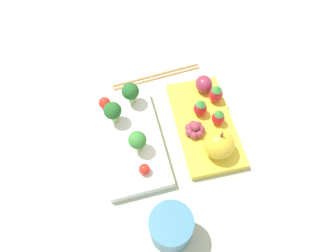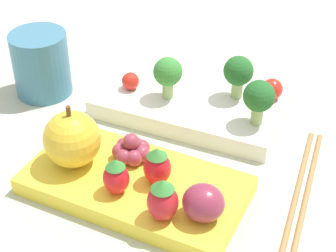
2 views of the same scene
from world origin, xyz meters
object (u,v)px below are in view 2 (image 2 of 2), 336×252
Objects in this scene: bento_box_savoury at (192,105)px; broccoli_floret_1 at (238,72)px; apple at (72,139)px; chopsticks_pair at (302,192)px; cherry_tomato_1 at (130,81)px; broccoli_floret_2 at (259,98)px; strawberry_2 at (116,176)px; grape_cluster at (131,150)px; cherry_tomato_0 at (272,89)px; drinking_cup at (41,64)px; strawberry_0 at (163,200)px; plum at (203,203)px; broccoli_floret_0 at (168,73)px; bento_box_fruit at (139,186)px; strawberry_1 at (157,166)px.

broccoli_floret_1 is at bearing 23.44° from bento_box_savoury.
apple reaches higher than bento_box_savoury.
chopsticks_pair is (0.11, -0.11, -0.05)m from broccoli_floret_1.
cherry_tomato_1 reaches higher than bento_box_savoury.
strawberry_2 is (-0.10, -0.16, -0.02)m from broccoli_floret_2.
chopsticks_pair is (0.23, 0.06, -0.05)m from apple.
broccoli_floret_1 is at bearing 65.59° from grape_cluster.
cherry_tomato_0 is 0.31× the size of drinking_cup.
cherry_tomato_0 is 0.25m from apple.
apple is 0.18m from drinking_cup.
strawberry_0 is at bearing -14.73° from strawberry_2.
plum is at bearing 0.06° from strawberry_2.
strawberry_2 is 1.00× the size of plum.
strawberry_0 is at bearing -100.63° from cherry_tomato_0.
grape_cluster is (0.01, -0.12, -0.03)m from broccoli_floret_0.
plum is at bearing 23.00° from strawberry_0.
broccoli_floret_0 is (-0.03, 0.15, 0.05)m from bento_box_fruit.
broccoli_floret_1 is 0.17m from chopsticks_pair.
strawberry_2 is (-0.06, 0.01, -0.00)m from strawberry_0.
strawberry_0 is at bearing -137.54° from chopsticks_pair.
cherry_tomato_0 is 0.64× the size of strawberry_2.
broccoli_floret_0 is 0.05m from cherry_tomato_1.
strawberry_0 is at bearing -34.71° from drinking_cup.
cherry_tomato_1 is at bearing 180.00° from broccoli_floret_0.
broccoli_floret_1 reaches higher than cherry_tomato_0.
plum is at bearing -66.22° from bento_box_savoury.
cherry_tomato_0 is 0.20m from grape_cluster.
broccoli_floret_0 reaches higher than grape_cluster.
strawberry_1 is at bearing 13.05° from bento_box_fruit.
broccoli_floret_1 reaches higher than plum.
chopsticks_pair is at bearing 23.60° from strawberry_1.
drinking_cup is at bearing 150.49° from grape_cluster.
grape_cluster reaches higher than cherry_tomato_0.
strawberry_1 is (-0.03, -0.17, -0.02)m from broccoli_floret_1.
broccoli_floret_0 is at bearing 122.31° from plum.
cherry_tomato_0 is 0.22m from plum.
apple reaches higher than chopsticks_pair.
grape_cluster is at bearing -29.51° from drinking_cup.
broccoli_floret_1 reaches higher than broccoli_floret_0.
broccoli_floret_2 is 2.51× the size of cherry_tomato_1.
broccoli_floret_2 is 1.37× the size of plum.
cherry_tomato_0 is at bearing 21.91° from broccoli_floret_0.
plum reaches higher than bento_box_savoury.
bento_box_savoury is 0.18m from chopsticks_pair.
grape_cluster is at bearing -98.43° from bento_box_savoury.
cherry_tomato_1 is at bearing -165.35° from broccoli_floret_1.
bento_box_savoury is at bearing 8.99° from drinking_cup.
plum is 0.11m from grape_cluster.
bento_box_fruit is 5.38× the size of strawberry_1.
broccoli_floret_0 is 0.25× the size of chopsticks_pair.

